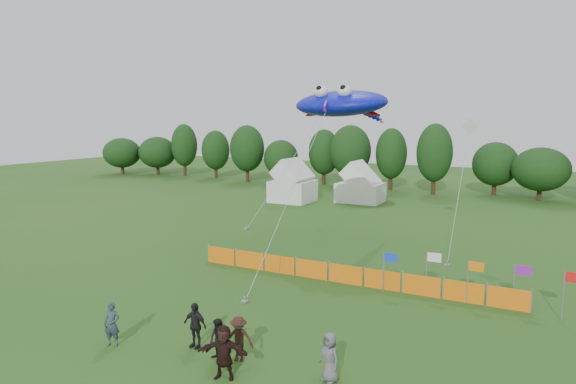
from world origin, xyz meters
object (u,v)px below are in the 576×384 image
at_px(spectator_b, 219,340).
at_px(spectator_c, 239,339).
at_px(spectator_a, 112,324).
at_px(barrier_fence, 346,274).
at_px(spectator_e, 330,357).
at_px(tent_left, 293,184).
at_px(spectator_f, 224,352).
at_px(spectator_d, 195,325).
at_px(tent_right, 361,186).
at_px(stingray_kite, 344,104).

height_order(spectator_b, spectator_c, spectator_c).
bearing_deg(spectator_a, spectator_c, -6.62).
relative_size(barrier_fence, spectator_e, 10.58).
relative_size(tent_left, spectator_f, 2.20).
bearing_deg(spectator_e, spectator_a, -144.96).
bearing_deg(spectator_a, spectator_f, -21.18).
xyz_separation_m(spectator_c, spectator_d, (-2.09, 0.16, 0.05)).
xyz_separation_m(spectator_c, spectator_e, (3.49, 0.18, 0.01)).
bearing_deg(spectator_f, tent_left, 96.45).
distance_m(tent_right, spectator_a, 37.19).
distance_m(spectator_e, spectator_f, 3.56).
bearing_deg(barrier_fence, spectator_a, -114.94).
xyz_separation_m(spectator_c, stingray_kite, (-3.40, 18.59, 8.85)).
bearing_deg(spectator_a, spectator_b, -8.90).
height_order(barrier_fence, stingray_kite, stingray_kite).
distance_m(barrier_fence, spectator_c, 10.02).
relative_size(tent_right, barrier_fence, 0.26).
distance_m(spectator_a, spectator_f, 5.26).
height_order(spectator_a, stingray_kite, stingray_kite).
height_order(spectator_c, spectator_e, spectator_e).
height_order(tent_left, tent_right, tent_left).
bearing_deg(barrier_fence, spectator_b, -94.81).
bearing_deg(barrier_fence, stingray_kite, 112.92).
height_order(spectator_e, spectator_f, spectator_f).
xyz_separation_m(spectator_f, stingray_kite, (-3.66, 19.89, 8.75)).
xyz_separation_m(tent_right, barrier_fence, (8.42, -25.81, -1.15)).
bearing_deg(barrier_fence, spectator_f, -89.85).
height_order(tent_right, stingray_kite, stingray_kite).
bearing_deg(tent_right, spectator_d, -80.29).
relative_size(tent_left, spectator_b, 2.63).
bearing_deg(tent_left, spectator_a, -74.22).
bearing_deg(spectator_f, barrier_fence, 73.03).
distance_m(tent_left, spectator_e, 37.28).
height_order(tent_right, spectator_f, tent_right).
relative_size(barrier_fence, spectator_a, 10.29).
height_order(spectator_c, spectator_f, spectator_f).
distance_m(tent_right, spectator_b, 36.95).
xyz_separation_m(spectator_e, stingray_kite, (-6.89, 18.41, 8.84)).
relative_size(spectator_f, stingray_kite, 0.08).
relative_size(spectator_c, spectator_d, 0.94).
relative_size(tent_right, spectator_e, 2.73).
bearing_deg(barrier_fence, spectator_c, -91.28).
relative_size(tent_right, spectator_b, 2.96).
bearing_deg(barrier_fence, tent_left, 123.10).
xyz_separation_m(spectator_e, spectator_f, (-3.24, -1.47, 0.09)).
bearing_deg(spectator_d, stingray_kite, 96.09).
xyz_separation_m(tent_left, tent_right, (6.41, 3.07, -0.18)).
relative_size(tent_left, stingray_kite, 0.19).
bearing_deg(spectator_e, tent_right, 133.82).
relative_size(tent_right, stingray_kite, 0.21).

